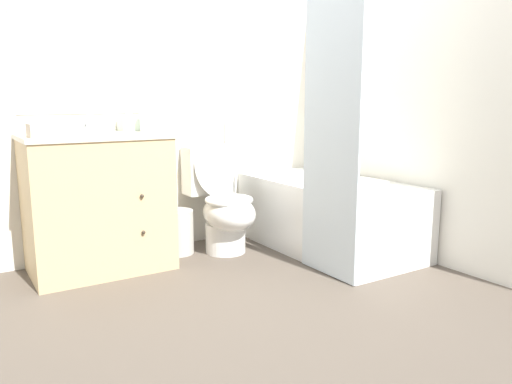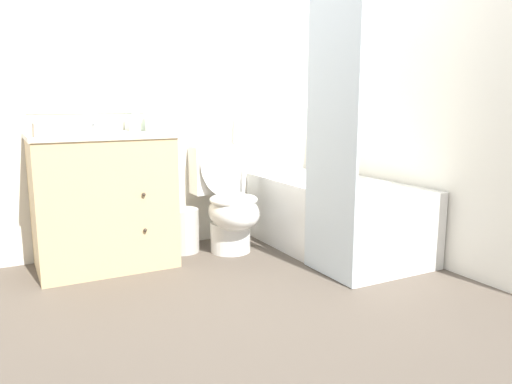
{
  "view_description": "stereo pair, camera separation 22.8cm",
  "coord_description": "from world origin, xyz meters",
  "views": [
    {
      "loc": [
        -1.58,
        -1.86,
        1.1
      ],
      "look_at": [
        0.06,
        0.73,
        0.54
      ],
      "focal_mm": 35.0,
      "sensor_mm": 36.0,
      "label": 1
    },
    {
      "loc": [
        -1.38,
        -1.98,
        1.1
      ],
      "look_at": [
        0.06,
        0.73,
        0.54
      ],
      "focal_mm": 35.0,
      "sensor_mm": 36.0,
      "label": 2
    }
  ],
  "objects": [
    {
      "name": "toilet",
      "position": [
        0.12,
        1.3,
        0.35
      ],
      "size": [
        0.37,
        0.65,
        0.83
      ],
      "color": "white",
      "rests_on": "ground_plane"
    },
    {
      "name": "vanity_cabinet",
      "position": [
        -0.76,
        1.36,
        0.46
      ],
      "size": [
        0.89,
        0.58,
        0.89
      ],
      "color": "tan",
      "rests_on": "ground_plane"
    },
    {
      "name": "sink_faucet",
      "position": [
        -0.76,
        1.56,
        0.93
      ],
      "size": [
        0.14,
        0.12,
        0.12
      ],
      "color": "silver",
      "rests_on": "vanity_cabinet"
    },
    {
      "name": "wall_back",
      "position": [
        -0.01,
        1.65,
        1.25
      ],
      "size": [
        8.0,
        0.06,
        2.5
      ],
      "color": "white",
      "rests_on": "ground_plane"
    },
    {
      "name": "wastebasket",
      "position": [
        -0.19,
        1.41,
        0.16
      ],
      "size": [
        0.24,
        0.24,
        0.32
      ],
      "color": "#B7B2A8",
      "rests_on": "ground_plane"
    },
    {
      "name": "shower_curtain",
      "position": [
        0.43,
        0.47,
        0.96
      ],
      "size": [
        0.02,
        0.51,
        1.91
      ],
      "color": "silver",
      "rests_on": "ground_plane"
    },
    {
      "name": "wall_right",
      "position": [
        1.23,
        0.81,
        1.25
      ],
      "size": [
        0.05,
        2.63,
        2.5
      ],
      "color": "white",
      "rests_on": "ground_plane"
    },
    {
      "name": "bath_towel_folded",
      "position": [
        0.64,
        0.41,
        0.56
      ],
      "size": [
        0.27,
        0.22,
        0.08
      ],
      "color": "beige",
      "rests_on": "bathtub"
    },
    {
      "name": "soap_dispenser",
      "position": [
        -0.42,
        1.36,
        0.97
      ],
      "size": [
        0.06,
        0.06,
        0.17
      ],
      "color": "white",
      "rests_on": "vanity_cabinet"
    },
    {
      "name": "bathtub",
      "position": [
        0.82,
        0.93,
        0.26
      ],
      "size": [
        0.74,
        1.4,
        0.52
      ],
      "color": "white",
      "rests_on": "ground_plane"
    },
    {
      "name": "tissue_box",
      "position": [
        -0.47,
        1.53,
        0.94
      ],
      "size": [
        0.13,
        0.14,
        0.12
      ],
      "color": "silver",
      "rests_on": "vanity_cabinet"
    },
    {
      "name": "hand_towel_folded",
      "position": [
        -1.03,
        1.21,
        0.93
      ],
      "size": [
        0.25,
        0.18,
        0.08
      ],
      "color": "beige",
      "rests_on": "vanity_cabinet"
    },
    {
      "name": "ground_plane",
      "position": [
        0.0,
        0.0,
        0.0
      ],
      "size": [
        14.0,
        14.0,
        0.0
      ],
      "primitive_type": "plane",
      "color": "brown"
    }
  ]
}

